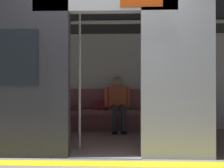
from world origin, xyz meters
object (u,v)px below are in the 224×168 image
person_seated (118,100)px  book (131,109)px  bench_seat (111,114)px  train_car (105,56)px  grab_pole_door (80,79)px  handbag (99,106)px

person_seated → book: 0.38m
bench_seat → book: book is taller
train_car → person_seated: bearing=-101.9°
person_seated → book: (-0.30, -0.10, -0.21)m
person_seated → grab_pole_door: grab_pole_door is taller
bench_seat → person_seated: person_seated is taller
handbag → grab_pole_door: size_ratio=0.12×
book → grab_pole_door: 2.03m
bench_seat → person_seated: size_ratio=2.67×
handbag → book: size_ratio=1.18×
bench_seat → grab_pole_door: 1.88m
person_seated → grab_pole_door: 1.77m
grab_pole_door → book: bearing=-116.3°
train_car → grab_pole_door: 0.88m
person_seated → handbag: bearing=-11.5°
train_car → bench_seat: train_car is taller
train_car → person_seated: train_car is taller
bench_seat → grab_pole_door: bearing=75.9°
bench_seat → handbag: (0.26, -0.03, 0.19)m
handbag → grab_pole_door: 1.81m
handbag → grab_pole_door: grab_pole_door is taller
person_seated → grab_pole_door: (0.56, 1.63, 0.40)m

